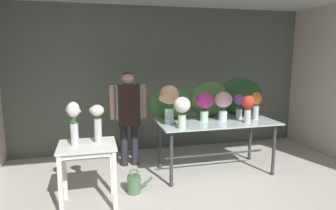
{
  "coord_description": "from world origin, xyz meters",
  "views": [
    {
      "loc": [
        -1.31,
        -2.34,
        1.85
      ],
      "look_at": [
        -0.35,
        1.42,
        1.17
      ],
      "focal_mm": 31.53,
      "sensor_mm": 36.0,
      "label": 1
    }
  ],
  "objects_px": {
    "vase_sunset_lilies": "(256,103)",
    "vase_blush_roses": "(223,102)",
    "vase_magenta_carnations": "(204,103)",
    "display_table_glass": "(216,129)",
    "watering_can": "(134,184)",
    "vase_ivory_hydrangea": "(182,109)",
    "florist": "(129,109)",
    "vase_white_roses_tall": "(74,120)",
    "side_table_white": "(87,154)",
    "vase_peach_anemones": "(169,100)",
    "vase_scarlet_snapdragons": "(248,106)",
    "vase_violet_dahlias": "(239,103)",
    "vase_cream_lisianthus_tall": "(97,121)"
  },
  "relations": [
    {
      "from": "vase_peach_anemones",
      "to": "watering_can",
      "type": "relative_size",
      "value": 1.63
    },
    {
      "from": "vase_peach_anemones",
      "to": "vase_white_roses_tall",
      "type": "bearing_deg",
      "value": -156.16
    },
    {
      "from": "display_table_glass",
      "to": "vase_peach_anemones",
      "type": "relative_size",
      "value": 3.17
    },
    {
      "from": "vase_scarlet_snapdragons",
      "to": "vase_cream_lisianthus_tall",
      "type": "distance_m",
      "value": 2.22
    },
    {
      "from": "vase_scarlet_snapdragons",
      "to": "florist",
      "type": "bearing_deg",
      "value": 153.54
    },
    {
      "from": "side_table_white",
      "to": "vase_violet_dahlias",
      "type": "bearing_deg",
      "value": 15.95
    },
    {
      "from": "side_table_white",
      "to": "vase_peach_anemones",
      "type": "distance_m",
      "value": 1.4
    },
    {
      "from": "vase_magenta_carnations",
      "to": "watering_can",
      "type": "xyz_separation_m",
      "value": [
        -1.16,
        -0.46,
        -0.98
      ]
    },
    {
      "from": "display_table_glass",
      "to": "watering_can",
      "type": "relative_size",
      "value": 5.17
    },
    {
      "from": "vase_ivory_hydrangea",
      "to": "florist",
      "type": "bearing_deg",
      "value": 124.79
    },
    {
      "from": "vase_blush_roses",
      "to": "vase_ivory_hydrangea",
      "type": "height_order",
      "value": "vase_blush_roses"
    },
    {
      "from": "vase_sunset_lilies",
      "to": "vase_peach_anemones",
      "type": "height_order",
      "value": "vase_peach_anemones"
    },
    {
      "from": "vase_scarlet_snapdragons",
      "to": "watering_can",
      "type": "xyz_separation_m",
      "value": [
        -1.75,
        -0.19,
        -0.96
      ]
    },
    {
      "from": "florist",
      "to": "vase_magenta_carnations",
      "type": "bearing_deg",
      "value": -27.46
    },
    {
      "from": "florist",
      "to": "vase_scarlet_snapdragons",
      "type": "bearing_deg",
      "value": -26.46
    },
    {
      "from": "vase_white_roses_tall",
      "to": "watering_can",
      "type": "bearing_deg",
      "value": 14.1
    },
    {
      "from": "vase_sunset_lilies",
      "to": "vase_blush_roses",
      "type": "bearing_deg",
      "value": 175.7
    },
    {
      "from": "vase_magenta_carnations",
      "to": "florist",
      "type": "bearing_deg",
      "value": 152.54
    },
    {
      "from": "vase_blush_roses",
      "to": "vase_sunset_lilies",
      "type": "relative_size",
      "value": 1.03
    },
    {
      "from": "vase_blush_roses",
      "to": "vase_sunset_lilies",
      "type": "distance_m",
      "value": 0.54
    },
    {
      "from": "vase_ivory_hydrangea",
      "to": "watering_can",
      "type": "relative_size",
      "value": 1.25
    },
    {
      "from": "vase_scarlet_snapdragons",
      "to": "vase_ivory_hydrangea",
      "type": "relative_size",
      "value": 0.96
    },
    {
      "from": "florist",
      "to": "vase_blush_roses",
      "type": "distance_m",
      "value": 1.53
    },
    {
      "from": "florist",
      "to": "vase_scarlet_snapdragons",
      "type": "xyz_separation_m",
      "value": [
        1.68,
        -0.84,
        0.13
      ]
    },
    {
      "from": "vase_blush_roses",
      "to": "vase_magenta_carnations",
      "type": "relative_size",
      "value": 1.0
    },
    {
      "from": "display_table_glass",
      "to": "vase_scarlet_snapdragons",
      "type": "bearing_deg",
      "value": -29.78
    },
    {
      "from": "vase_violet_dahlias",
      "to": "watering_can",
      "type": "relative_size",
      "value": 1.1
    },
    {
      "from": "vase_scarlet_snapdragons",
      "to": "vase_white_roses_tall",
      "type": "bearing_deg",
      "value": -171.39
    },
    {
      "from": "display_table_glass",
      "to": "vase_magenta_carnations",
      "type": "relative_size",
      "value": 4.07
    },
    {
      "from": "vase_blush_roses",
      "to": "vase_white_roses_tall",
      "type": "bearing_deg",
      "value": -164.4
    },
    {
      "from": "display_table_glass",
      "to": "vase_scarlet_snapdragons",
      "type": "xyz_separation_m",
      "value": [
        0.41,
        -0.23,
        0.39
      ]
    },
    {
      "from": "vase_ivory_hydrangea",
      "to": "watering_can",
      "type": "xyz_separation_m",
      "value": [
        -0.7,
        -0.12,
        -0.97
      ]
    },
    {
      "from": "display_table_glass",
      "to": "side_table_white",
      "type": "distance_m",
      "value": 2.02
    },
    {
      "from": "side_table_white",
      "to": "vase_magenta_carnations",
      "type": "relative_size",
      "value": 1.75
    },
    {
      "from": "vase_blush_roses",
      "to": "watering_can",
      "type": "height_order",
      "value": "vase_blush_roses"
    },
    {
      "from": "florist",
      "to": "vase_scarlet_snapdragons",
      "type": "relative_size",
      "value": 3.66
    },
    {
      "from": "vase_violet_dahlias",
      "to": "vase_magenta_carnations",
      "type": "bearing_deg",
      "value": -177.73
    },
    {
      "from": "vase_peach_anemones",
      "to": "vase_magenta_carnations",
      "type": "bearing_deg",
      "value": 6.78
    },
    {
      "from": "display_table_glass",
      "to": "watering_can",
      "type": "distance_m",
      "value": 1.52
    },
    {
      "from": "vase_sunset_lilies",
      "to": "vase_white_roses_tall",
      "type": "xyz_separation_m",
      "value": [
        -2.72,
        -0.57,
        -0.0
      ]
    },
    {
      "from": "vase_sunset_lilies",
      "to": "vase_violet_dahlias",
      "type": "bearing_deg",
      "value": 157.42
    },
    {
      "from": "vase_blush_roses",
      "to": "vase_violet_dahlias",
      "type": "height_order",
      "value": "vase_blush_roses"
    },
    {
      "from": "vase_scarlet_snapdragons",
      "to": "vase_violet_dahlias",
      "type": "relative_size",
      "value": 1.09
    },
    {
      "from": "vase_magenta_carnations",
      "to": "display_table_glass",
      "type": "bearing_deg",
      "value": -11.41
    },
    {
      "from": "vase_ivory_hydrangea",
      "to": "display_table_glass",
      "type": "bearing_deg",
      "value": 25.21
    },
    {
      "from": "display_table_glass",
      "to": "vase_scarlet_snapdragons",
      "type": "relative_size",
      "value": 4.29
    },
    {
      "from": "display_table_glass",
      "to": "vase_white_roses_tall",
      "type": "distance_m",
      "value": 2.18
    },
    {
      "from": "display_table_glass",
      "to": "florist",
      "type": "distance_m",
      "value": 1.44
    },
    {
      "from": "display_table_glass",
      "to": "vase_cream_lisianthus_tall",
      "type": "distance_m",
      "value": 1.91
    },
    {
      "from": "display_table_glass",
      "to": "watering_can",
      "type": "bearing_deg",
      "value": -162.43
    }
  ]
}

